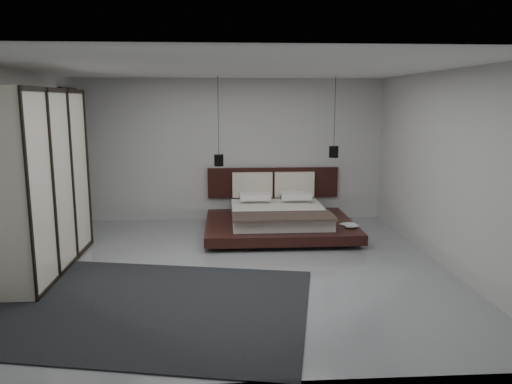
{
  "coord_description": "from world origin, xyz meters",
  "views": [
    {
      "loc": [
        -0.16,
        -6.89,
        2.37
      ],
      "look_at": [
        0.36,
        1.2,
        0.88
      ],
      "focal_mm": 35.0,
      "sensor_mm": 36.0,
      "label": 1
    }
  ],
  "objects": [
    {
      "name": "rug",
      "position": [
        -1.2,
        -1.3,
        0.01
      ],
      "size": [
        4.46,
        3.57,
        0.02
      ],
      "primitive_type": "cube",
      "rotation": [
        0.0,
        0.0,
        -0.2
      ],
      "color": "black",
      "rests_on": "floor"
    },
    {
      "name": "wall_left",
      "position": [
        -3.0,
        0.0,
        1.4
      ],
      "size": [
        0.0,
        6.0,
        6.0
      ],
      "primitive_type": "plane",
      "rotation": [
        1.57,
        0.0,
        1.57
      ],
      "color": "#B8B8B6",
      "rests_on": "floor"
    },
    {
      "name": "wall_back",
      "position": [
        0.0,
        3.0,
        1.4
      ],
      "size": [
        6.0,
        0.0,
        6.0
      ],
      "primitive_type": "plane",
      "rotation": [
        1.57,
        0.0,
        0.0
      ],
      "color": "#B8B8B6",
      "rests_on": "floor"
    },
    {
      "name": "wardrobe",
      "position": [
        -2.7,
        0.13,
        1.27
      ],
      "size": [
        0.61,
        2.59,
        2.54
      ],
      "color": "white",
      "rests_on": "floor"
    },
    {
      "name": "pendant_left",
      "position": [
        -0.25,
        2.31,
        1.29
      ],
      "size": [
        0.17,
        0.17,
        1.62
      ],
      "color": "black",
      "rests_on": "ceiling"
    },
    {
      "name": "wall_right",
      "position": [
        3.0,
        0.0,
        1.4
      ],
      "size": [
        0.0,
        6.0,
        6.0
      ],
      "primitive_type": "plane",
      "rotation": [
        1.57,
        0.0,
        -1.57
      ],
      "color": "#B8B8B6",
      "rests_on": "floor"
    },
    {
      "name": "bed",
      "position": [
        0.82,
        1.91,
        0.28
      ],
      "size": [
        2.61,
        2.32,
        1.05
      ],
      "color": "black",
      "rests_on": "floor"
    },
    {
      "name": "floor",
      "position": [
        0.0,
        0.0,
        0.0
      ],
      "size": [
        6.0,
        6.0,
        0.0
      ],
      "primitive_type": "plane",
      "color": "gray",
      "rests_on": "ground"
    },
    {
      "name": "ceiling",
      "position": [
        0.0,
        0.0,
        2.8
      ],
      "size": [
        6.0,
        6.0,
        0.0
      ],
      "primitive_type": "plane",
      "rotation": [
        3.14,
        0.0,
        0.0
      ],
      "color": "white",
      "rests_on": "wall_back"
    },
    {
      "name": "lattice_screen",
      "position": [
        -2.95,
        2.45,
        1.3
      ],
      "size": [
        0.05,
        0.9,
        2.6
      ],
      "primitive_type": "cube",
      "color": "black",
      "rests_on": "floor"
    },
    {
      "name": "book_lower",
      "position": [
        1.89,
        1.28,
        0.26
      ],
      "size": [
        0.33,
        0.35,
        0.03
      ],
      "primitive_type": "imported",
      "rotation": [
        0.0,
        0.0,
        0.52
      ],
      "color": "#99724C",
      "rests_on": "bed"
    },
    {
      "name": "book_upper",
      "position": [
        1.87,
        1.26,
        0.28
      ],
      "size": [
        0.22,
        0.29,
        0.02
      ],
      "primitive_type": "imported",
      "rotation": [
        0.0,
        0.0,
        -0.03
      ],
      "color": "#99724C",
      "rests_on": "book_lower"
    },
    {
      "name": "wall_front",
      "position": [
        0.0,
        -3.0,
        1.4
      ],
      "size": [
        6.0,
        0.0,
        6.0
      ],
      "primitive_type": "plane",
      "rotation": [
        -1.57,
        0.0,
        0.0
      ],
      "color": "#B8B8B6",
      "rests_on": "floor"
    },
    {
      "name": "pendant_right",
      "position": [
        1.89,
        2.31,
        1.43
      ],
      "size": [
        0.18,
        0.18,
        1.48
      ],
      "color": "black",
      "rests_on": "ceiling"
    }
  ]
}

